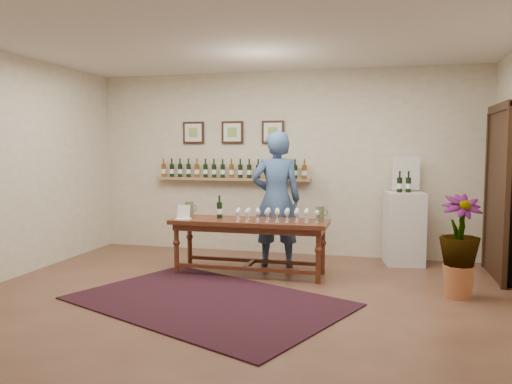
% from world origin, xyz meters
% --- Properties ---
extents(ground, '(6.00, 6.00, 0.00)m').
position_xyz_m(ground, '(0.00, 0.00, 0.00)').
color(ground, '#532E24').
rests_on(ground, ground).
extents(room_shell, '(6.00, 6.00, 6.00)m').
position_xyz_m(room_shell, '(2.11, 1.86, 1.12)').
color(room_shell, beige).
rests_on(room_shell, ground).
extents(rug, '(3.30, 2.82, 0.01)m').
position_xyz_m(rug, '(-0.29, -0.16, 0.01)').
color(rug, '#3E130B').
rests_on(rug, ground).
extents(tasting_table, '(2.02, 0.64, 0.72)m').
position_xyz_m(tasting_table, '(-0.16, 1.08, 0.61)').
color(tasting_table, '#421610').
rests_on(tasting_table, ground).
extents(table_glasses, '(1.19, 0.45, 0.16)m').
position_xyz_m(table_glasses, '(0.15, 1.06, 0.80)').
color(table_glasses, white).
rests_on(table_glasses, tasting_table).
extents(table_bottles, '(0.29, 0.17, 0.31)m').
position_xyz_m(table_bottles, '(-0.58, 1.16, 0.87)').
color(table_bottles, black).
rests_on(table_bottles, tasting_table).
extents(pitcher_left, '(0.15, 0.15, 0.21)m').
position_xyz_m(pitcher_left, '(-1.00, 1.12, 0.82)').
color(pitcher_left, '#5A6740').
rests_on(pitcher_left, tasting_table).
extents(pitcher_right, '(0.13, 0.13, 0.20)m').
position_xyz_m(pitcher_right, '(0.74, 1.13, 0.81)').
color(pitcher_right, '#5A6740').
rests_on(pitcher_right, tasting_table).
extents(menu_card, '(0.22, 0.17, 0.18)m').
position_xyz_m(menu_card, '(-1.01, 0.95, 0.81)').
color(menu_card, white).
rests_on(menu_card, tasting_table).
extents(display_pedestal, '(0.58, 0.58, 1.02)m').
position_xyz_m(display_pedestal, '(1.80, 2.18, 0.51)').
color(display_pedestal, silver).
rests_on(display_pedestal, ground).
extents(pedestal_bottles, '(0.28, 0.11, 0.27)m').
position_xyz_m(pedestal_bottles, '(1.79, 2.14, 1.15)').
color(pedestal_bottles, black).
rests_on(pedestal_bottles, display_pedestal).
extents(info_sign, '(0.38, 0.08, 0.52)m').
position_xyz_m(info_sign, '(1.82, 2.30, 1.28)').
color(info_sign, white).
rests_on(info_sign, display_pedestal).
extents(potted_plant, '(0.61, 0.61, 0.98)m').
position_xyz_m(potted_plant, '(2.32, 0.65, 0.57)').
color(potted_plant, '#A55E37').
rests_on(potted_plant, ground).
extents(person, '(0.77, 0.60, 1.86)m').
position_xyz_m(person, '(0.09, 1.59, 0.93)').
color(person, '#35517D').
rests_on(person, ground).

